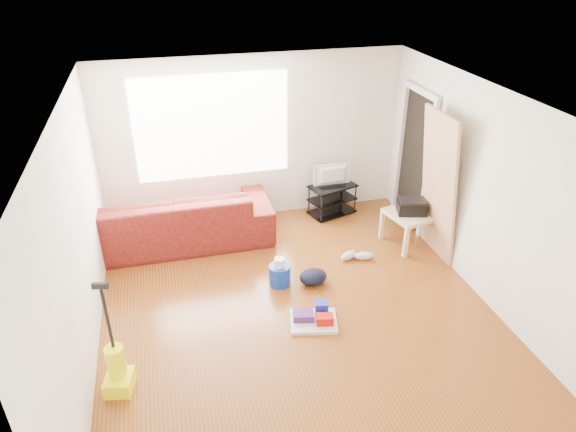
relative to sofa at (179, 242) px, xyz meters
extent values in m
cube|color=#6C330D|center=(1.26, -1.95, 0.00)|extent=(4.50, 5.00, 0.01)
cube|color=white|center=(1.26, -1.95, 2.50)|extent=(4.50, 5.00, 0.01)
cube|color=silver|center=(1.26, 0.55, 1.25)|extent=(4.50, 0.01, 2.50)
cube|color=silver|center=(1.26, -4.45, 1.25)|extent=(4.50, 0.01, 2.50)
cube|color=silver|center=(-0.99, -1.95, 1.25)|extent=(0.01, 5.00, 2.50)
cube|color=silver|center=(3.51, -1.95, 1.25)|extent=(0.01, 5.00, 2.50)
cube|color=white|center=(0.66, 0.53, 1.50)|extent=(2.20, 0.01, 1.50)
cube|color=silver|center=(3.47, -0.70, 1.00)|extent=(0.06, 0.08, 2.00)
cube|color=silver|center=(3.47, 0.20, 1.00)|extent=(0.06, 0.08, 2.00)
cube|color=silver|center=(3.47, -0.25, 2.04)|extent=(0.06, 0.98, 0.08)
cube|color=black|center=(3.51, -0.25, 1.00)|extent=(0.01, 0.86, 1.98)
imported|color=#47080F|center=(0.00, 0.00, 0.00)|extent=(2.69, 1.05, 0.79)
cube|color=black|center=(2.43, 0.27, 0.03)|extent=(0.80, 0.60, 0.03)
cube|color=black|center=(2.43, 0.27, 0.25)|extent=(0.80, 0.60, 0.03)
cube|color=black|center=(2.43, 0.27, 0.48)|extent=(0.80, 0.60, 0.03)
cylinder|color=black|center=(2.18, 0.01, 0.25)|extent=(0.02, 0.02, 0.49)
cylinder|color=black|center=(2.07, 0.34, 0.25)|extent=(0.02, 0.02, 0.49)
cylinder|color=black|center=(2.80, 0.20, 0.25)|extent=(0.02, 0.02, 0.49)
cylinder|color=black|center=(2.69, 0.53, 0.25)|extent=(0.02, 0.02, 0.49)
imported|color=black|center=(2.43, 0.27, 0.66)|extent=(0.60, 0.08, 0.34)
cube|color=beige|center=(3.21, -0.85, 0.46)|extent=(0.72, 0.72, 0.05)
cube|color=beige|center=(3.01, -1.17, 0.22)|extent=(0.05, 0.05, 0.44)
cube|color=beige|center=(2.89, -0.64, 0.22)|extent=(0.05, 0.05, 0.44)
cube|color=beige|center=(3.54, -1.05, 0.22)|extent=(0.05, 0.05, 0.44)
cube|color=beige|center=(3.42, -0.52, 0.22)|extent=(0.05, 0.05, 0.44)
cube|color=black|center=(3.21, -0.85, 0.58)|extent=(0.46, 0.39, 0.17)
cube|color=black|center=(3.21, -0.85, 0.68)|extent=(0.41, 0.35, 0.04)
cylinder|color=#0D319A|center=(1.18, -1.37, 0.00)|extent=(0.30, 0.30, 0.27)
cylinder|color=white|center=(1.18, -1.38, 0.20)|extent=(0.13, 0.13, 0.12)
cube|color=silver|center=(1.38, -2.20, 0.02)|extent=(0.61, 0.53, 0.04)
cube|color=#BE1106|center=(1.49, -2.28, 0.10)|extent=(0.21, 0.17, 0.11)
cube|color=#451D5C|center=(1.28, -2.14, 0.08)|extent=(0.26, 0.22, 0.08)
cube|color=#1A239D|center=(1.51, -2.09, 0.12)|extent=(0.17, 0.16, 0.15)
ellipsoid|color=black|center=(1.60, -1.46, 0.00)|extent=(0.39, 0.33, 0.20)
ellipsoid|color=#B7B4C3|center=(2.23, -1.05, 0.06)|extent=(0.30, 0.22, 0.11)
ellipsoid|color=#B7B4C3|center=(2.44, -1.11, 0.06)|extent=(0.29, 0.16, 0.11)
cube|color=#FCFF06|center=(-0.74, -2.66, 0.08)|extent=(0.31, 0.34, 0.16)
cylinder|color=#FCFF06|center=(-0.74, -2.61, 0.32)|extent=(0.18, 0.18, 0.32)
cylinder|color=black|center=(-0.74, -2.58, 0.82)|extent=(0.03, 0.03, 0.68)
cube|color=black|center=(-0.74, -2.58, 1.19)|extent=(0.15, 0.07, 0.05)
cube|color=tan|center=(3.39, -1.16, 0.00)|extent=(0.25, 0.81, 2.03)
camera|label=1|loc=(-0.04, -6.56, 3.91)|focal=32.00mm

